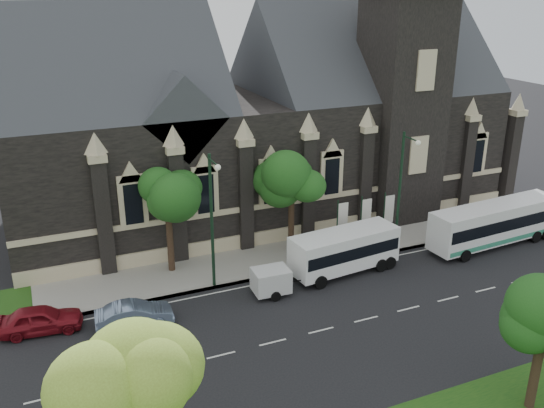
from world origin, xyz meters
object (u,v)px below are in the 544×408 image
shuttle_bus (345,249)px  car_far_red (40,319)px  banner_flag_center (364,216)px  street_lamp_near (402,186)px  banner_flag_left (341,220)px  tour_coach (495,223)px  street_lamp_mid (213,215)px  tree_park_near (134,378)px  sedan (134,315)px  tree_walk_right (293,174)px  box_trailer (271,280)px  tree_walk_left (169,192)px  banner_flag_right (387,212)px

shuttle_bus → car_far_red: shuttle_bus is taller
banner_flag_center → shuttle_bus: size_ratio=0.51×
banner_flag_center → street_lamp_near: bearing=-48.1°
banner_flag_left → tour_coach: banner_flag_left is taller
street_lamp_near → street_lamp_mid: (-14.00, 0.00, 0.00)m
tree_park_near → shuttle_bus: tree_park_near is taller
tree_park_near → street_lamp_mid: 17.71m
street_lamp_near → banner_flag_left: street_lamp_near is taller
car_far_red → sedan: bearing=-100.0°
banner_flag_center → sedan: banner_flag_center is taller
tree_walk_right → tour_coach: tree_walk_right is taller
shuttle_bus → street_lamp_near: bearing=7.6°
tour_coach → banner_flag_center: bearing=153.4°
tree_walk_right → box_trailer: 8.63m
tree_park_near → street_lamp_mid: street_lamp_mid is taller
tree_walk_left → car_far_red: (-8.83, -4.50, -4.95)m
tree_park_near → tree_walk_left: bearing=72.9°
street_lamp_mid → tour_coach: street_lamp_mid is taller
banner_flag_left → sedan: bearing=-164.9°
tree_walk_right → street_lamp_mid: size_ratio=0.87×
tour_coach → box_trailer: tour_coach is taller
tour_coach → banner_flag_left: bearing=157.2°
car_far_red → street_lamp_near: bearing=-81.3°
tree_walk_left → banner_flag_right: 16.52m
tree_walk_right → sedan: bearing=-155.0°
tree_walk_right → box_trailer: (-4.21, -5.79, -4.82)m
tree_park_near → shuttle_bus: bearing=41.4°
tour_coach → box_trailer: 18.36m
banner_flag_center → banner_flag_right: bearing=0.0°
tree_walk_right → banner_flag_left: bearing=-29.1°
sedan → banner_flag_center: bearing=-72.1°
banner_flag_center → box_trailer: banner_flag_center is taller
shuttle_bus → banner_flag_right: bearing=24.0°
sedan → car_far_red: (-4.99, 1.49, 0.06)m
shuttle_bus → car_far_red: bearing=173.0°
tree_park_near → banner_flag_right: (22.06, 17.77, -4.03)m
sedan → car_far_red: car_far_red is taller
banner_flag_center → car_far_red: bearing=-173.0°
shuttle_bus → tour_coach: bearing=-8.8°
sedan → box_trailer: bearing=-84.2°
banner_flag_center → tour_coach: (9.06, -3.77, -0.60)m
street_lamp_mid → shuttle_bus: 9.54m
tree_walk_left → shuttle_bus: bearing=-24.6°
street_lamp_mid → tree_walk_right: bearing=26.6°
tree_walk_left → street_lamp_near: (15.80, -3.61, -0.62)m
banner_flag_left → shuttle_bus: banner_flag_left is taller
box_trailer → street_lamp_near: bearing=13.9°
tree_walk_left → banner_flag_left: tree_walk_left is taller
banner_flag_center → tour_coach: banner_flag_center is taller
street_lamp_mid → sedan: street_lamp_mid is taller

